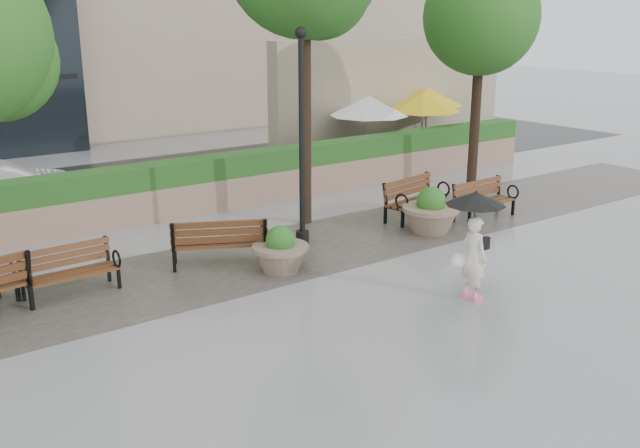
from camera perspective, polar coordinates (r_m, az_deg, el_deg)
ground at (r=12.42m, az=3.71°, el=-6.14°), size 100.00×100.00×0.00m
cobble_strip at (r=14.69m, az=-3.79°, el=-2.51°), size 28.00×3.20×0.01m
hedge_wall at (r=17.90m, az=-10.73°, el=2.88°), size 24.00×0.80×1.35m
cafe_wall at (r=25.41m, az=5.90°, el=10.07°), size 10.00×0.60×4.00m
cafe_hedge at (r=23.71m, az=8.45°, el=5.74°), size 8.00×0.50×0.90m
asphalt_street at (r=21.64m, az=-15.26°, el=3.11°), size 40.00×7.00×0.00m
bench_1 at (r=13.29m, az=-19.25°, el=-4.33°), size 1.65×0.71×0.87m
bench_2 at (r=14.12m, az=-8.03°, el=-2.20°), size 1.96×1.47×0.99m
bench_3 at (r=17.40m, az=7.63°, el=1.37°), size 1.91×1.04×0.97m
bench_4 at (r=17.67m, az=12.98°, el=1.27°), size 1.73×0.73×0.91m
planter_left at (r=13.66m, az=-3.17°, el=-2.41°), size 1.09×1.09×0.92m
planter_right at (r=16.25m, az=8.83°, el=0.71°), size 1.27×1.27×1.07m
lamppost at (r=14.88m, az=-1.46°, el=5.77°), size 0.28×0.28×4.54m
tree_2 at (r=20.79m, az=12.89°, el=15.50°), size 3.29×3.17×6.29m
patio_umb_white at (r=22.74m, az=3.94°, el=9.36°), size 2.50×2.50×2.30m
patio_umb_yellow_a at (r=24.05m, az=8.24°, el=9.61°), size 2.50×2.50×2.30m
patio_umb_yellow_b at (r=25.64m, az=8.56°, el=10.01°), size 2.50×2.50×2.30m
pedestrian at (r=12.43m, az=12.25°, el=-0.85°), size 1.03×1.03×1.89m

